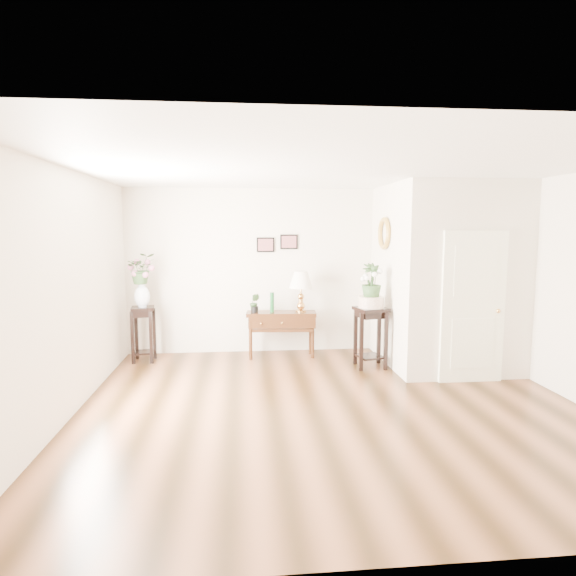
{
  "coord_description": "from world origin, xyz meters",
  "views": [
    {
      "loc": [
        -1.05,
        -5.47,
        2.13
      ],
      "look_at": [
        -0.4,
        1.3,
        1.28
      ],
      "focal_mm": 30.0,
      "sensor_mm": 36.0,
      "label": 1
    }
  ],
  "objects": [
    {
      "name": "floor",
      "position": [
        0.0,
        0.0,
        0.0
      ],
      "size": [
        6.0,
        5.5,
        0.02
      ],
      "primitive_type": "cube",
      "color": "brown",
      "rests_on": "ground"
    },
    {
      "name": "partition",
      "position": [
        2.1,
        1.77,
        1.4
      ],
      "size": [
        1.8,
        1.95,
        2.8
      ],
      "primitive_type": "cube",
      "color": "silver",
      "rests_on": "floor"
    },
    {
      "name": "plant_stand_a",
      "position": [
        -2.64,
        2.27,
        0.44
      ],
      "size": [
        0.39,
        0.39,
        0.89
      ],
      "primitive_type": "cube",
      "rotation": [
        0.0,
        0.0,
        0.14
      ],
      "color": "black",
      "rests_on": "floor"
    },
    {
      "name": "art_print_right",
      "position": [
        -0.25,
        2.73,
        1.9
      ],
      "size": [
        0.3,
        0.02,
        0.25
      ],
      "primitive_type": "cube",
      "color": "black",
      "rests_on": "wall_back"
    },
    {
      "name": "console_table",
      "position": [
        -0.42,
        2.32,
        0.38
      ],
      "size": [
        1.16,
        0.46,
        0.76
      ],
      "primitive_type": "cube",
      "rotation": [
        0.0,
        0.0,
        -0.07
      ],
      "color": "#3B2012",
      "rests_on": "floor"
    },
    {
      "name": "porcelain_vase",
      "position": [
        -2.64,
        2.27,
        1.11
      ],
      "size": [
        0.28,
        0.28,
        0.42
      ],
      "primitive_type": null,
      "rotation": [
        0.0,
        0.0,
        0.18
      ],
      "color": "white",
      "rests_on": "plant_stand_a"
    },
    {
      "name": "wall_back",
      "position": [
        0.0,
        2.75,
        1.4
      ],
      "size": [
        6.0,
        0.02,
        2.8
      ],
      "primitive_type": "cube",
      "color": "silver",
      "rests_on": "ground"
    },
    {
      "name": "wall_right",
      "position": [
        3.0,
        0.0,
        1.4
      ],
      "size": [
        0.02,
        5.5,
        2.8
      ],
      "primitive_type": "cube",
      "color": "silver",
      "rests_on": "ground"
    },
    {
      "name": "wall_left",
      "position": [
        -3.0,
        0.0,
        1.4
      ],
      "size": [
        0.02,
        5.5,
        2.8
      ],
      "primitive_type": "cube",
      "color": "silver",
      "rests_on": "ground"
    },
    {
      "name": "wall_front",
      "position": [
        0.0,
        -2.75,
        1.4
      ],
      "size": [
        6.0,
        0.02,
        2.8
      ],
      "primitive_type": "cube",
      "color": "silver",
      "rests_on": "ground"
    },
    {
      "name": "table_lamp",
      "position": [
        -0.09,
        2.32,
        1.11
      ],
      "size": [
        0.49,
        0.49,
        0.68
      ],
      "primitive_type": "cube",
      "rotation": [
        0.0,
        0.0,
        -0.33
      ],
      "color": "tan",
      "rests_on": "console_table"
    },
    {
      "name": "door",
      "position": [
        2.1,
        0.78,
        1.05
      ],
      "size": [
        0.9,
        0.05,
        2.1
      ],
      "primitive_type": "cube",
      "color": "white",
      "rests_on": "floor"
    },
    {
      "name": "narcissus",
      "position": [
        0.9,
        1.62,
        1.33
      ],
      "size": [
        0.37,
        0.37,
        0.56
      ],
      "primitive_type": "imported",
      "rotation": [
        0.0,
        0.0,
        0.23
      ],
      "color": "#2D4E25",
      "rests_on": "ceramic_bowl"
    },
    {
      "name": "plant_stand_b",
      "position": [
        0.9,
        1.62,
        0.46
      ],
      "size": [
        0.52,
        0.52,
        0.93
      ],
      "primitive_type": "cube",
      "rotation": [
        0.0,
        0.0,
        0.22
      ],
      "color": "black",
      "rests_on": "floor"
    },
    {
      "name": "potted_plant",
      "position": [
        -0.86,
        2.32,
        0.91
      ],
      "size": [
        0.19,
        0.16,
        0.3
      ],
      "primitive_type": "imported",
      "rotation": [
        0.0,
        0.0,
        -0.22
      ],
      "color": "#2D4E25",
      "rests_on": "console_table"
    },
    {
      "name": "ceramic_bowl",
      "position": [
        0.9,
        1.62,
        1.01
      ],
      "size": [
        0.42,
        0.42,
        0.17
      ],
      "primitive_type": "cylinder",
      "rotation": [
        0.0,
        0.0,
        0.1
      ],
      "color": "beige",
      "rests_on": "plant_stand_b"
    },
    {
      "name": "lily_arrangement",
      "position": [
        -2.64,
        2.27,
        1.53
      ],
      "size": [
        0.56,
        0.53,
        0.49
      ],
      "primitive_type": "imported",
      "rotation": [
        0.0,
        0.0,
        0.42
      ],
      "color": "#2D4E25",
      "rests_on": "porcelain_vase"
    },
    {
      "name": "art_print_left",
      "position": [
        -0.65,
        2.73,
        1.85
      ],
      "size": [
        0.3,
        0.02,
        0.25
      ],
      "primitive_type": "cube",
      "color": "black",
      "rests_on": "wall_back"
    },
    {
      "name": "ceiling",
      "position": [
        0.0,
        0.0,
        2.8
      ],
      "size": [
        6.0,
        5.5,
        0.02
      ],
      "primitive_type": "cube",
      "color": "white",
      "rests_on": "ground"
    },
    {
      "name": "green_vase",
      "position": [
        -0.57,
        2.32,
        0.93
      ],
      "size": [
        0.08,
        0.08,
        0.33
      ],
      "primitive_type": "cylinder",
      "rotation": [
        0.0,
        0.0,
        -0.3
      ],
      "color": "#124B1E",
      "rests_on": "console_table"
    },
    {
      "name": "wall_ornament",
      "position": [
        1.16,
        1.9,
        2.05
      ],
      "size": [
        0.07,
        0.51,
        0.51
      ],
      "primitive_type": "torus",
      "rotation": [
        0.0,
        1.57,
        0.0
      ],
      "color": "olive",
      "rests_on": "partition"
    }
  ]
}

